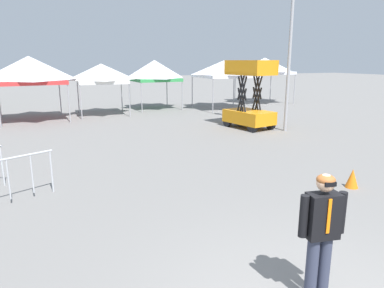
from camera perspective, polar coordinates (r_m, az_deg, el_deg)
canopy_tent_left_of_center at (r=20.73m, az=-24.91°, el=10.86°), size 3.64×3.64×3.39m
canopy_tent_behind_center at (r=21.47m, az=-14.50°, el=11.03°), size 2.92×2.92×2.98m
canopy_tent_behind_left at (r=23.74m, az=-6.09°, el=11.77°), size 2.99×2.99×3.19m
canopy_tent_far_right at (r=23.66m, az=5.35°, el=12.08°), size 3.47×3.47×3.19m
canopy_tent_behind_right at (r=27.51m, az=11.74°, el=12.33°), size 3.60×3.60×3.36m
scissor_lift at (r=16.95m, az=9.29°, el=5.99°), size 1.83×2.53×3.18m
person_foreground at (r=4.96m, az=20.30°, el=-12.83°), size 0.64×0.32×1.78m
light_pole_near_lift at (r=16.60m, az=16.00°, el=20.13°), size 0.36×0.36×9.33m
crowd_barrier_mid_lot at (r=8.79m, az=-27.80°, el=-4.06°), size 1.93×0.93×1.08m
traffic_cone_lot_center at (r=9.82m, az=24.61°, el=-5.10°), size 0.32×0.32×0.49m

